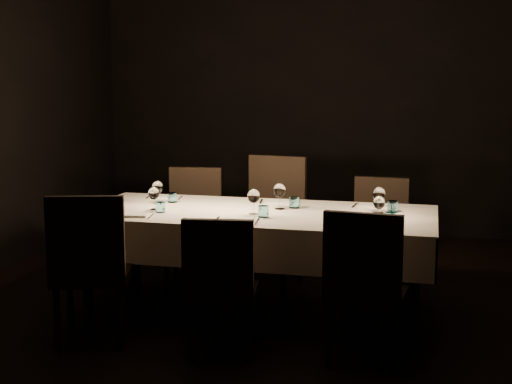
% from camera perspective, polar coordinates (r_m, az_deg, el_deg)
% --- Properties ---
extents(room, '(5.01, 6.01, 3.01)m').
position_cam_1_polar(room, '(4.99, 0.00, 6.80)').
color(room, black).
rests_on(room, ground).
extents(dining_table, '(2.52, 1.12, 0.76)m').
position_cam_1_polar(dining_table, '(5.09, 0.00, -2.37)').
color(dining_table, black).
rests_on(dining_table, ground).
extents(chair_near_left, '(0.59, 0.59, 0.99)m').
position_cam_1_polar(chair_near_left, '(4.65, -13.13, -5.53)').
color(chair_near_left, black).
rests_on(chair_near_left, ground).
extents(place_setting_near_left, '(0.31, 0.39, 0.17)m').
position_cam_1_polar(place_setting_near_left, '(5.09, -8.53, -0.88)').
color(place_setting_near_left, silver).
rests_on(place_setting_near_left, dining_table).
extents(chair_near_center, '(0.48, 0.48, 0.88)m').
position_cam_1_polar(chair_near_center, '(4.34, -2.87, -7.03)').
color(chair_near_center, black).
rests_on(chair_near_center, ground).
extents(place_setting_near_center, '(0.33, 0.40, 0.18)m').
position_cam_1_polar(place_setting_near_center, '(4.85, -0.42, -1.19)').
color(place_setting_near_center, silver).
rests_on(place_setting_near_center, dining_table).
extents(chair_near_right, '(0.50, 0.50, 0.95)m').
position_cam_1_polar(chair_near_right, '(4.26, 8.75, -7.02)').
color(chair_near_right, black).
rests_on(chair_near_right, ground).
extents(place_setting_near_right, '(0.30, 0.39, 0.16)m').
position_cam_1_polar(place_setting_near_right, '(4.72, 9.77, -1.70)').
color(place_setting_near_right, silver).
rests_on(place_setting_near_right, dining_table).
extents(chair_far_left, '(0.51, 0.51, 0.94)m').
position_cam_1_polar(chair_far_left, '(6.12, -5.02, -2.07)').
color(chair_far_left, black).
rests_on(chair_far_left, ground).
extents(place_setting_far_left, '(0.33, 0.40, 0.17)m').
position_cam_1_polar(place_setting_far_left, '(5.51, -7.45, -0.07)').
color(place_setting_far_left, silver).
rests_on(place_setting_far_left, dining_table).
extents(chair_far_center, '(0.57, 0.57, 1.05)m').
position_cam_1_polar(chair_far_center, '(5.96, 1.27, -1.82)').
color(chair_far_center, black).
rests_on(chair_far_center, ground).
extents(place_setting_far_center, '(0.36, 0.41, 0.19)m').
position_cam_1_polar(place_setting_far_center, '(5.24, 2.17, -0.39)').
color(place_setting_far_center, silver).
rests_on(place_setting_far_center, dining_table).
extents(chair_far_right, '(0.47, 0.47, 0.91)m').
position_cam_1_polar(chair_far_right, '(5.79, 9.80, -2.94)').
color(chair_far_right, black).
rests_on(chair_far_right, ground).
extents(place_setting_far_right, '(0.34, 0.41, 0.19)m').
position_cam_1_polar(place_setting_far_right, '(5.14, 9.94, -0.72)').
color(place_setting_far_right, silver).
rests_on(place_setting_far_right, dining_table).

